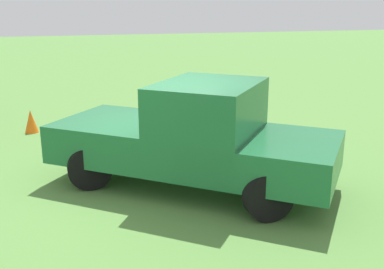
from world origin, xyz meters
The scene contains 3 objects.
ground_plane centered at (0.00, 0.00, 0.00)m, with size 80.00×80.00×0.00m, color #54843D.
pickup_truck centered at (0.46, -0.37, 0.91)m, with size 4.81×4.44×1.78m.
traffic_cone centered at (-2.34, 4.03, 0.28)m, with size 0.32×0.32×0.55m, color orange.
Camera 1 is at (-1.76, -7.25, 2.98)m, focal length 42.81 mm.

